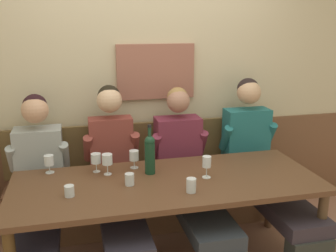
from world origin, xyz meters
The scene contains 17 objects.
room_wall_back centered at (0.00, 1.09, 1.40)m, with size 6.80×0.12×2.80m.
wood_wainscot_panel centered at (0.00, 1.04, 0.45)m, with size 6.80×0.03×0.91m, color brown.
wall_bench centered at (0.00, 0.83, 0.28)m, with size 2.55×0.42×0.94m.
dining_table centered at (0.00, 0.13, 0.65)m, with size 2.25×0.89×0.73m.
person_left_seat centered at (-0.94, 0.47, 0.64)m, with size 0.49×1.31×1.28m.
person_right_seat centered at (-0.34, 0.45, 0.64)m, with size 0.47×1.30×1.33m.
person_center_right_seat centered at (0.26, 0.46, 0.62)m, with size 0.51×1.30×1.29m.
person_center_left_seat centered at (0.93, 0.46, 0.65)m, with size 0.52×1.31×1.35m.
wine_bottle_clear_water centered at (-0.10, 0.30, 0.89)m, with size 0.08×0.08×0.38m.
wine_glass_right_end centered at (-0.41, 0.35, 0.84)m, with size 0.08×0.08×0.16m.
wine_glass_center_front centered at (0.29, 0.12, 0.84)m, with size 0.07×0.07×0.17m.
wine_glass_near_bucket centered at (-0.20, 0.44, 0.82)m, with size 0.07×0.07×0.14m.
wine_glass_by_bottle centered at (-0.84, 0.49, 0.82)m, with size 0.07×0.07×0.14m.
wine_glass_mid_left centered at (-0.49, 0.42, 0.83)m, with size 0.08×0.08×0.15m.
water_tumbler_left centered at (-0.70, 0.03, 0.76)m, with size 0.07×0.07×0.08m, color silver.
water_tumbler_right centered at (-0.28, 0.12, 0.77)m, with size 0.07×0.07×0.08m, color silver.
water_tumbler_center centered at (0.11, -0.10, 0.78)m, with size 0.07×0.07×0.10m, color silver.
Camera 1 is at (-0.61, -2.43, 1.86)m, focal length 41.55 mm.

